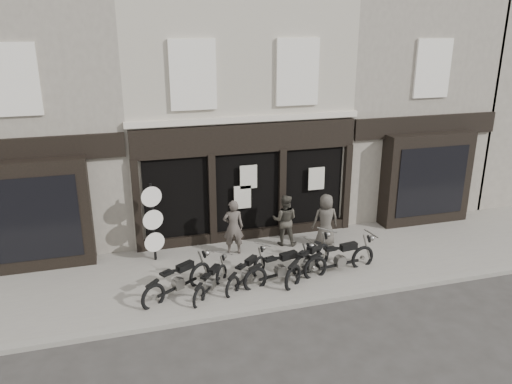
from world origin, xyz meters
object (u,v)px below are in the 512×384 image
object	(u,v)px
motorcycle_5	(340,260)
man_left	(233,227)
motorcycle_4	(309,264)
motorcycle_2	(247,274)
motorcycle_0	(178,283)
motorcycle_1	(211,283)
man_centre	(285,220)
advert_sign_post	(153,226)
motorcycle_3	(281,270)
man_right	(326,220)

from	to	relation	value
motorcycle_5	man_left	world-z (taller)	man_left
motorcycle_4	motorcycle_5	size ratio (longest dim) A/B	0.87
motorcycle_5	motorcycle_2	bearing A→B (deg)	170.27
motorcycle_0	motorcycle_2	world-z (taller)	motorcycle_0
motorcycle_1	man_centre	xyz separation A→B (m)	(2.83, 2.28, 0.59)
motorcycle_1	advert_sign_post	bearing A→B (deg)	66.43
motorcycle_0	advert_sign_post	xyz separation A→B (m)	(-0.40, 2.15, 0.79)
motorcycle_1	motorcycle_3	bearing A→B (deg)	-50.05
motorcycle_2	advert_sign_post	world-z (taller)	advert_sign_post
motorcycle_0	man_left	size ratio (longest dim) A/B	1.18
motorcycle_2	motorcycle_4	world-z (taller)	motorcycle_4
advert_sign_post	motorcycle_4	bearing A→B (deg)	-41.43
man_centre	motorcycle_5	bearing A→B (deg)	136.91
motorcycle_2	man_right	world-z (taller)	man_right
man_centre	man_right	world-z (taller)	man_right
motorcycle_4	man_right	size ratio (longest dim) A/B	1.21
motorcycle_4	motorcycle_5	bearing A→B (deg)	-41.02
man_left	advert_sign_post	world-z (taller)	advert_sign_post
motorcycle_0	motorcycle_5	xyz separation A→B (m)	(4.58, -0.01, 0.01)
motorcycle_3	man_centre	xyz separation A→B (m)	(0.89, 2.22, 0.51)
motorcycle_2	motorcycle_3	world-z (taller)	motorcycle_3
motorcycle_4	man_left	distance (m)	2.61
motorcycle_0	motorcycle_3	distance (m)	2.77
motorcycle_2	advert_sign_post	xyz separation A→B (m)	(-2.25, 2.09, 0.84)
motorcycle_1	motorcycle_5	distance (m)	3.75
man_left	man_right	bearing A→B (deg)	-174.62
man_left	man_centre	distance (m)	1.72
motorcycle_4	man_centre	xyz separation A→B (m)	(0.02, 2.11, 0.49)
motorcycle_0	advert_sign_post	distance (m)	2.32
motorcycle_0	man_left	distance (m)	2.82
motorcycle_4	man_centre	world-z (taller)	man_centre
motorcycle_1	motorcycle_5	world-z (taller)	motorcycle_5
motorcycle_3	motorcycle_5	size ratio (longest dim) A/B	0.96
man_centre	advert_sign_post	distance (m)	4.07
motorcycle_3	man_left	xyz separation A→B (m)	(-0.82, 2.03, 0.54)
motorcycle_1	motorcycle_4	world-z (taller)	motorcycle_4
motorcycle_5	man_centre	world-z (taller)	man_centre
motorcycle_2	man_right	xyz separation A→B (m)	(3.03, 1.72, 0.58)
motorcycle_2	man_left	bearing A→B (deg)	44.11
motorcycle_2	motorcycle_4	xyz separation A→B (m)	(1.79, -0.02, 0.08)
motorcycle_0	motorcycle_1	xyz separation A→B (m)	(0.83, -0.13, -0.08)
motorcycle_0	man_right	size ratio (longest dim) A/B	1.21
motorcycle_1	motorcycle_2	distance (m)	1.04
motorcycle_0	motorcycle_5	bearing A→B (deg)	-32.02
motorcycle_4	man_centre	distance (m)	2.17
motorcycle_1	man_right	world-z (taller)	man_right
motorcycle_1	man_right	bearing A→B (deg)	-26.67
motorcycle_0	advert_sign_post	bearing A→B (deg)	68.57
motorcycle_2	motorcycle_4	bearing A→B (deg)	-43.67
man_centre	advert_sign_post	bearing A→B (deg)	23.86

